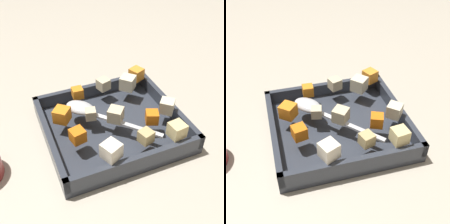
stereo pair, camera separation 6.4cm
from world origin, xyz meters
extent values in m
plane|color=#BCB29E|center=(0.00, 0.00, 0.00)|extent=(4.00, 4.00, 0.00)
cube|color=#333842|center=(0.01, 0.02, 0.01)|extent=(0.29, 0.27, 0.01)
cube|color=#333842|center=(0.01, -0.11, 0.03)|extent=(0.29, 0.01, 0.03)
cube|color=#333842|center=(0.01, 0.14, 0.03)|extent=(0.29, 0.01, 0.03)
cube|color=#333842|center=(-0.13, 0.02, 0.03)|extent=(0.01, 0.27, 0.03)
cube|color=#333842|center=(0.15, 0.02, 0.03)|extent=(0.01, 0.27, 0.03)
cube|color=orange|center=(-0.03, 0.11, 0.06)|extent=(0.03, 0.03, 0.02)
cube|color=orange|center=(-0.09, 0.04, 0.06)|extent=(0.04, 0.04, 0.03)
cube|color=orange|center=(0.08, -0.03, 0.06)|extent=(0.03, 0.03, 0.03)
cube|color=orange|center=(0.13, 0.13, 0.06)|extent=(0.04, 0.04, 0.03)
cube|color=orange|center=(-0.08, -0.03, 0.06)|extent=(0.03, 0.03, 0.03)
cube|color=beige|center=(-0.03, 0.03, 0.06)|extent=(0.03, 0.03, 0.02)
cube|color=beige|center=(0.03, 0.12, 0.06)|extent=(0.03, 0.03, 0.03)
cube|color=beige|center=(0.09, 0.10, 0.06)|extent=(0.05, 0.05, 0.03)
cube|color=beige|center=(0.02, 0.00, 0.06)|extent=(0.04, 0.04, 0.03)
cube|color=tan|center=(0.04, -0.08, 0.06)|extent=(0.03, 0.03, 0.03)
cube|color=beige|center=(0.13, -0.02, 0.06)|extent=(0.04, 0.04, 0.03)
cube|color=#E0CC89|center=(0.11, -0.09, 0.06)|extent=(0.03, 0.03, 0.03)
cube|color=silver|center=(-0.03, -0.09, 0.06)|extent=(0.04, 0.04, 0.03)
ellipsoid|color=silver|center=(-0.04, 0.06, 0.06)|extent=(0.08, 0.08, 0.02)
cube|color=silver|center=(0.03, -0.03, 0.05)|extent=(0.11, 0.12, 0.01)
camera|label=1|loc=(-0.18, -0.44, 0.46)|focal=47.50mm
camera|label=2|loc=(-0.12, -0.46, 0.46)|focal=47.50mm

